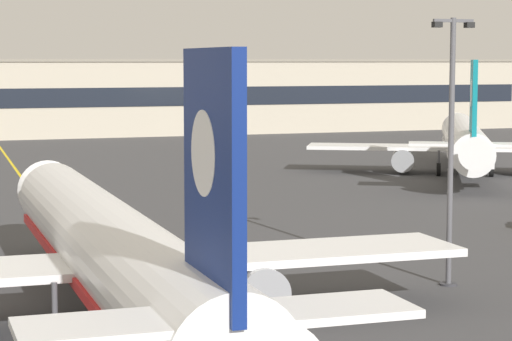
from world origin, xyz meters
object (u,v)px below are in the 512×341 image
object	(u,v)px
safety_cone_by_nose_gear	(77,252)
airliner_background	(465,141)
airliner_foreground	(111,251)
apron_lamp_post	(451,147)

from	to	relation	value
safety_cone_by_nose_gear	airliner_background	bearing A→B (deg)	35.49
airliner_foreground	apron_lamp_post	world-z (taller)	apron_lamp_post
airliner_background	apron_lamp_post	world-z (taller)	apron_lamp_post
apron_lamp_post	airliner_foreground	bearing A→B (deg)	-170.28
airliner_background	safety_cone_by_nose_gear	xyz separation A→B (m)	(-43.96, -31.35, -3.04)
airliner_background	apron_lamp_post	xyz separation A→B (m)	(-27.52, -45.26, 3.72)
airliner_foreground	apron_lamp_post	xyz separation A→B (m)	(17.85, 3.06, 3.64)
safety_cone_by_nose_gear	apron_lamp_post	bearing A→B (deg)	-40.23
apron_lamp_post	safety_cone_by_nose_gear	world-z (taller)	apron_lamp_post
airliner_background	safety_cone_by_nose_gear	world-z (taller)	airliner_background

